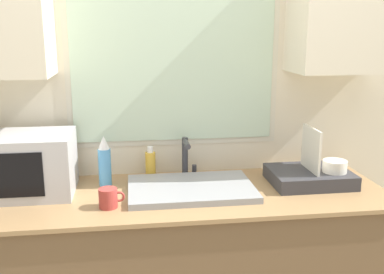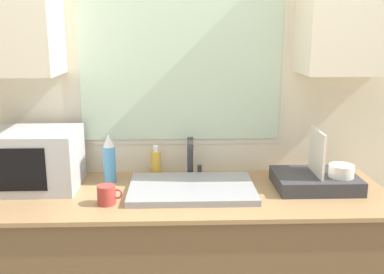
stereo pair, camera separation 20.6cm
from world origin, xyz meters
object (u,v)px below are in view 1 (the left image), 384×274
dish_rack (312,174)px  faucet (186,155)px  spray_bottle (105,162)px  microwave (26,164)px  mug_near_sink (109,198)px  soap_bottle (150,164)px

dish_rack → faucet: bearing=163.3°
faucet → spray_bottle: (-0.42, -0.07, -0.00)m
microwave → faucet: bearing=9.5°
faucet → microwave: microwave is taller
faucet → spray_bottle: size_ratio=0.84×
faucet → mug_near_sink: bearing=-136.9°
microwave → dish_rack: 1.40m
microwave → soap_bottle: microwave is taller
dish_rack → spray_bottle: 1.04m
faucet → microwave: (-0.78, -0.13, 0.02)m
faucet → dish_rack: size_ratio=0.53×
dish_rack → mug_near_sink: size_ratio=3.48×
dish_rack → mug_near_sink: 1.02m
soap_bottle → mug_near_sink: 0.44m
microwave → dish_rack: (1.40, -0.06, -0.09)m
faucet → spray_bottle: spray_bottle is taller
faucet → soap_bottle: bearing=171.2°
dish_rack → spray_bottle: (-1.03, 0.12, 0.07)m
microwave → soap_bottle: (0.59, 0.16, -0.07)m
faucet → mug_near_sink: size_ratio=1.86×
spray_bottle → mug_near_sink: size_ratio=2.22×
soap_bottle → microwave: bearing=-165.0°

